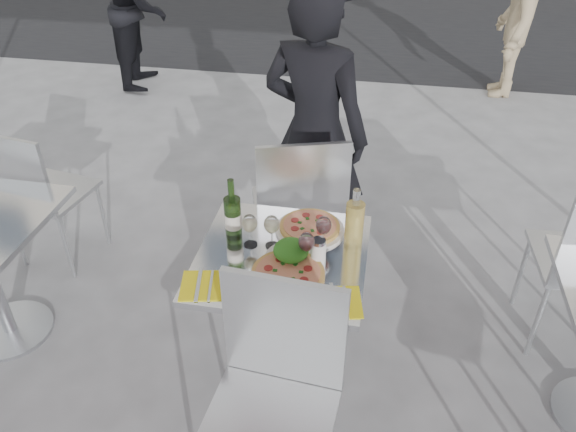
% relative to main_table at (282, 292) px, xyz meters
% --- Properties ---
extents(ground, '(80.00, 80.00, 0.00)m').
position_rel_main_table_xyz_m(ground, '(0.00, 0.00, -0.54)').
color(ground, slate).
extents(street_asphalt, '(24.00, 5.00, 0.00)m').
position_rel_main_table_xyz_m(street_asphalt, '(0.00, 6.50, -0.54)').
color(street_asphalt, black).
rests_on(street_asphalt, ground).
extents(main_table, '(0.72, 0.72, 0.75)m').
position_rel_main_table_xyz_m(main_table, '(0.00, 0.00, 0.00)').
color(main_table, '#B7BABF').
rests_on(main_table, ground).
extents(chair_far, '(0.59, 0.60, 1.02)m').
position_rel_main_table_xyz_m(chair_far, '(-0.02, 0.62, 0.07)').
color(chair_far, silver).
rests_on(chair_far, ground).
extents(chair_near, '(0.49, 0.51, 1.00)m').
position_rel_main_table_xyz_m(chair_near, '(0.08, -0.56, 0.05)').
color(chair_near, silver).
rests_on(chair_near, ground).
extents(side_chair_lfar, '(0.49, 0.50, 0.93)m').
position_rel_main_table_xyz_m(side_chair_lfar, '(-1.55, 0.59, 0.01)').
color(side_chair_lfar, silver).
rests_on(side_chair_lfar, ground).
extents(woman_diner, '(0.72, 0.58, 1.70)m').
position_rel_main_table_xyz_m(woman_diner, '(0.00, 0.95, 0.31)').
color(woman_diner, black).
rests_on(woman_diner, ground).
extents(pedestrian_a, '(0.72, 0.86, 1.60)m').
position_rel_main_table_xyz_m(pedestrian_a, '(-2.15, 3.57, 0.26)').
color(pedestrian_a, black).
rests_on(pedestrian_a, ground).
extents(pedestrian_b, '(0.63, 1.04, 1.56)m').
position_rel_main_table_xyz_m(pedestrian_b, '(1.48, 3.93, 0.24)').
color(pedestrian_b, tan).
rests_on(pedestrian_b, ground).
extents(pizza_near, '(0.30, 0.30, 0.02)m').
position_rel_main_table_xyz_m(pizza_near, '(0.05, -0.13, 0.22)').
color(pizza_near, '#E3B758').
rests_on(pizza_near, main_table).
extents(pizza_far, '(0.31, 0.31, 0.03)m').
position_rel_main_table_xyz_m(pizza_far, '(0.09, 0.20, 0.23)').
color(pizza_far, white).
rests_on(pizza_far, main_table).
extents(salad_plate, '(0.22, 0.22, 0.09)m').
position_rel_main_table_xyz_m(salad_plate, '(0.04, -0.02, 0.25)').
color(salad_plate, white).
rests_on(salad_plate, main_table).
extents(wine_bottle, '(0.07, 0.08, 0.29)m').
position_rel_main_table_xyz_m(wine_bottle, '(-0.23, 0.09, 0.32)').
color(wine_bottle, '#335921').
rests_on(wine_bottle, main_table).
extents(carafe, '(0.08, 0.08, 0.29)m').
position_rel_main_table_xyz_m(carafe, '(0.29, 0.11, 0.33)').
color(carafe, '#EACF63').
rests_on(carafe, main_table).
extents(sugar_shaker, '(0.06, 0.06, 0.11)m').
position_rel_main_table_xyz_m(sugar_shaker, '(0.16, -0.01, 0.26)').
color(sugar_shaker, white).
rests_on(sugar_shaker, main_table).
extents(wineglass_white_a, '(0.07, 0.07, 0.16)m').
position_rel_main_table_xyz_m(wineglass_white_a, '(-0.15, 0.05, 0.32)').
color(wineglass_white_a, white).
rests_on(wineglass_white_a, main_table).
extents(wineglass_white_b, '(0.07, 0.07, 0.16)m').
position_rel_main_table_xyz_m(wineglass_white_b, '(-0.05, 0.06, 0.32)').
color(wineglass_white_b, white).
rests_on(wineglass_white_b, main_table).
extents(wineglass_red_a, '(0.07, 0.07, 0.16)m').
position_rel_main_table_xyz_m(wineglass_red_a, '(0.11, -0.04, 0.32)').
color(wineglass_red_a, white).
rests_on(wineglass_red_a, main_table).
extents(wineglass_red_b, '(0.07, 0.07, 0.16)m').
position_rel_main_table_xyz_m(wineglass_red_b, '(0.17, 0.09, 0.32)').
color(wineglass_red_b, white).
rests_on(wineglass_red_b, main_table).
extents(napkin_left, '(0.21, 0.21, 0.01)m').
position_rel_main_table_xyz_m(napkin_left, '(-0.27, -0.25, 0.21)').
color(napkin_left, yellow).
rests_on(napkin_left, main_table).
extents(napkin_right, '(0.21, 0.21, 0.01)m').
position_rel_main_table_xyz_m(napkin_right, '(0.27, -0.25, 0.21)').
color(napkin_right, yellow).
rests_on(napkin_right, main_table).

